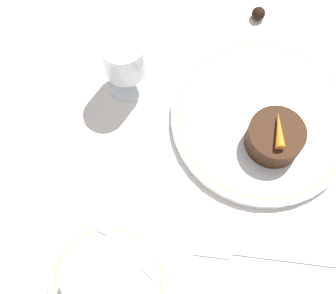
# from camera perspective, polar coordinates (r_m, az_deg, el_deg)

# --- Properties ---
(ground_plane) EXTENTS (3.00, 3.00, 0.00)m
(ground_plane) POSITION_cam_1_polar(r_m,az_deg,el_deg) (0.71, 10.15, 3.91)
(ground_plane) COLOR white
(dinner_plate) EXTENTS (0.27, 0.27, 0.01)m
(dinner_plate) POSITION_cam_1_polar(r_m,az_deg,el_deg) (0.71, 11.39, 3.41)
(dinner_plate) COLOR white
(dinner_plate) RESTS_ON ground_plane
(saucer) EXTENTS (0.16, 0.16, 0.01)m
(saucer) POSITION_cam_1_polar(r_m,az_deg,el_deg) (0.64, -7.25, -16.04)
(saucer) COLOR white
(saucer) RESTS_ON ground_plane
(coffee_cup) EXTENTS (0.12, 0.10, 0.06)m
(coffee_cup) POSITION_cam_1_polar(r_m,az_deg,el_deg) (0.61, -7.84, -15.75)
(coffee_cup) COLOR white
(coffee_cup) RESTS_ON saucer
(spoon) EXTENTS (0.07, 0.09, 0.00)m
(spoon) POSITION_cam_1_polar(r_m,az_deg,el_deg) (0.64, -5.94, -11.61)
(spoon) COLOR silver
(spoon) RESTS_ON saucer
(wine_glass) EXTENTS (0.06, 0.06, 0.11)m
(wine_glass) POSITION_cam_1_polar(r_m,az_deg,el_deg) (0.67, -5.39, 10.64)
(wine_glass) COLOR silver
(wine_glass) RESTS_ON ground_plane
(fork) EXTENTS (0.02, 0.20, 0.01)m
(fork) POSITION_cam_1_polar(r_m,az_deg,el_deg) (0.65, 10.10, -12.69)
(fork) COLOR silver
(fork) RESTS_ON ground_plane
(dessert_cake) EXTENTS (0.08, 0.08, 0.04)m
(dessert_cake) POSITION_cam_1_polar(r_m,az_deg,el_deg) (0.67, 12.90, 1.18)
(dessert_cake) COLOR #381E0F
(dessert_cake) RESTS_ON dinner_plate
(carrot_garnish) EXTENTS (0.05, 0.02, 0.01)m
(carrot_garnish) POSITION_cam_1_polar(r_m,az_deg,el_deg) (0.65, 13.40, 2.07)
(carrot_garnish) COLOR orange
(carrot_garnish) RESTS_ON dessert_cake
(chocolate_truffle) EXTENTS (0.02, 0.02, 0.02)m
(chocolate_truffle) POSITION_cam_1_polar(r_m,az_deg,el_deg) (0.80, 11.05, 15.67)
(chocolate_truffle) COLOR black
(chocolate_truffle) RESTS_ON ground_plane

